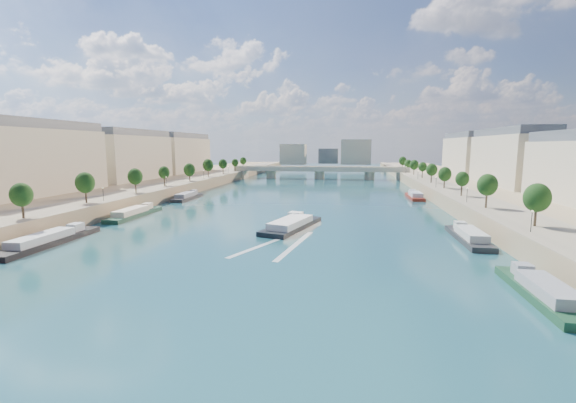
% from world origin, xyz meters
% --- Properties ---
extents(ground, '(700.00, 700.00, 0.00)m').
position_xyz_m(ground, '(0.00, 100.00, 0.00)').
color(ground, '#0D2D39').
rests_on(ground, ground).
extents(quay_left, '(44.00, 520.00, 5.00)m').
position_xyz_m(quay_left, '(-72.00, 100.00, 2.50)').
color(quay_left, '#9E8460').
rests_on(quay_left, ground).
extents(quay_right, '(44.00, 520.00, 5.00)m').
position_xyz_m(quay_right, '(72.00, 100.00, 2.50)').
color(quay_right, '#9E8460').
rests_on(quay_right, ground).
extents(pave_left, '(14.00, 520.00, 0.10)m').
position_xyz_m(pave_left, '(-57.00, 100.00, 5.05)').
color(pave_left, gray).
rests_on(pave_left, quay_left).
extents(pave_right, '(14.00, 520.00, 0.10)m').
position_xyz_m(pave_right, '(57.00, 100.00, 5.05)').
color(pave_right, gray).
rests_on(pave_right, quay_right).
extents(trees_left, '(4.80, 268.80, 8.26)m').
position_xyz_m(trees_left, '(-55.00, 102.00, 10.48)').
color(trees_left, '#382B1E').
rests_on(trees_left, ground).
extents(trees_right, '(4.80, 268.80, 8.26)m').
position_xyz_m(trees_right, '(55.00, 110.00, 10.48)').
color(trees_right, '#382B1E').
rests_on(trees_right, ground).
extents(lamps_left, '(0.36, 200.36, 4.28)m').
position_xyz_m(lamps_left, '(-52.50, 90.00, 7.78)').
color(lamps_left, black).
rests_on(lamps_left, ground).
extents(lamps_right, '(0.36, 200.36, 4.28)m').
position_xyz_m(lamps_right, '(52.50, 105.00, 7.78)').
color(lamps_right, black).
rests_on(lamps_right, ground).
extents(buildings_left, '(16.00, 226.00, 23.20)m').
position_xyz_m(buildings_left, '(-85.00, 112.00, 16.45)').
color(buildings_left, beige).
rests_on(buildings_left, ground).
extents(buildings_right, '(16.00, 226.00, 23.20)m').
position_xyz_m(buildings_right, '(85.00, 112.00, 16.45)').
color(buildings_right, beige).
rests_on(buildings_right, ground).
extents(skyline, '(79.00, 42.00, 22.00)m').
position_xyz_m(skyline, '(3.19, 319.52, 14.66)').
color(skyline, beige).
rests_on(skyline, ground).
extents(bridge, '(112.00, 12.00, 8.15)m').
position_xyz_m(bridge, '(0.00, 218.29, 5.08)').
color(bridge, '#C1B79E').
rests_on(bridge, ground).
extents(tour_barge, '(13.76, 25.97, 3.58)m').
position_xyz_m(tour_barge, '(4.08, 64.69, 0.89)').
color(tour_barge, black).
rests_on(tour_barge, ground).
extents(wake, '(14.68, 25.87, 0.04)m').
position_xyz_m(wake, '(4.08, 48.02, 0.02)').
color(wake, silver).
rests_on(wake, ground).
extents(moored_barges_left, '(5.00, 161.91, 3.60)m').
position_xyz_m(moored_barges_left, '(-45.50, 42.46, 0.84)').
color(moored_barges_left, '#1D273F').
rests_on(moored_barges_left, ground).
extents(moored_barges_right, '(5.00, 164.90, 3.60)m').
position_xyz_m(moored_barges_right, '(45.50, 46.83, 0.84)').
color(moored_barges_right, black).
rests_on(moored_barges_right, ground).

